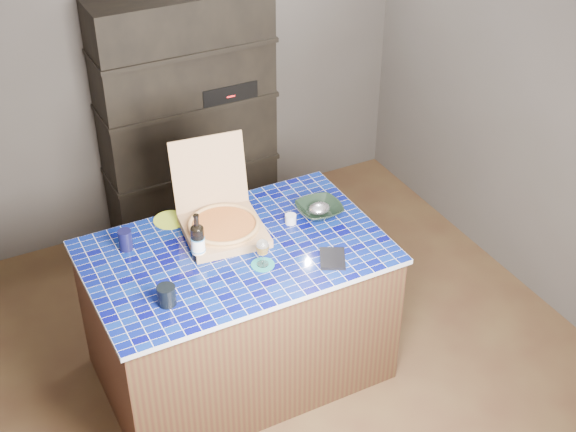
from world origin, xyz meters
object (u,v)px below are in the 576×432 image
kitchen_island (238,312)px  dvd_case (333,259)px  wine_glass (262,248)px  bowl (319,210)px  mead_bottle (198,242)px  pizza_box (222,222)px

kitchen_island → dvd_case: size_ratio=8.69×
wine_glass → bowl: wine_glass is taller
mead_bottle → dvd_case: mead_bottle is taller
kitchen_island → mead_bottle: size_ratio=5.67×
kitchen_island → wine_glass: 0.59m
bowl → pizza_box: bearing=170.6°
bowl → mead_bottle: bearing=-174.1°
kitchen_island → bowl: 0.75m
pizza_box → wine_glass: 0.39m
kitchen_island → pizza_box: 0.55m
dvd_case → bowl: 0.44m
kitchen_island → bowl: (0.58, 0.10, 0.48)m
pizza_box → dvd_case: (0.42, -0.51, -0.06)m
wine_glass → mead_bottle: bearing=143.8°
mead_bottle → wine_glass: bearing=-36.2°
mead_bottle → wine_glass: (0.28, -0.20, 0.00)m
kitchen_island → pizza_box: pizza_box is taller
kitchen_island → bowl: size_ratio=6.31×
wine_glass → dvd_case: (0.35, -0.13, -0.11)m
wine_glass → pizza_box: bearing=100.0°
dvd_case → bowl: bowl is taller
wine_glass → dvd_case: bearing=-19.8°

